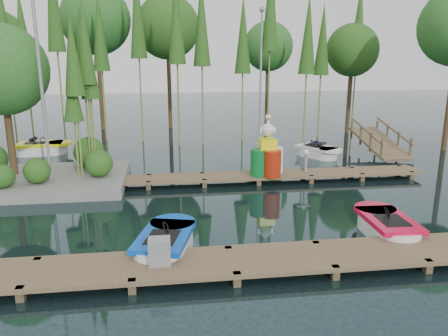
{
  "coord_description": "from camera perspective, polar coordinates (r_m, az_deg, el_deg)",
  "views": [
    {
      "loc": [
        -1.38,
        -13.26,
        4.67
      ],
      "look_at": [
        0.5,
        0.5,
        1.1
      ],
      "focal_mm": 35.0,
      "sensor_mm": 36.0,
      "label": 1
    }
  ],
  "objects": [
    {
      "name": "far_dock",
      "position": [
        16.54,
        0.78,
        -1.15
      ],
      "size": [
        15.0,
        1.2,
        0.5
      ],
      "color": "brown",
      "rests_on": "ground"
    },
    {
      "name": "boat_red",
      "position": [
        12.52,
        20.5,
        -7.24
      ],
      "size": [
        1.23,
        2.55,
        0.85
      ],
      "rotation": [
        0.0,
        0.0,
        -0.04
      ],
      "color": "white",
      "rests_on": "ground"
    },
    {
      "name": "tree_screen",
      "position": [
        23.91,
        -9.82,
        17.68
      ],
      "size": [
        34.42,
        18.53,
        10.31
      ],
      "color": "#45311D",
      "rests_on": "ground"
    },
    {
      "name": "boat_blue",
      "position": [
        10.81,
        -7.66,
        -9.85
      ],
      "size": [
        1.77,
        2.78,
        0.86
      ],
      "rotation": [
        0.0,
        0.0,
        -0.26
      ],
      "color": "white",
      "rests_on": "ground"
    },
    {
      "name": "utility_cabinet",
      "position": [
        9.66,
        -8.42,
        -10.72
      ],
      "size": [
        0.47,
        0.4,
        0.58
      ],
      "primitive_type": "cube",
      "color": "gray",
      "rests_on": "near_dock"
    },
    {
      "name": "island",
      "position": [
        17.33,
        -24.51,
        8.22
      ],
      "size": [
        6.2,
        4.2,
        6.75
      ],
      "color": "slate",
      "rests_on": "ground"
    },
    {
      "name": "boat_yellow_far",
      "position": [
        23.16,
        -22.75,
        2.38
      ],
      "size": [
        2.83,
        1.47,
        1.36
      ],
      "rotation": [
        0.0,
        0.0,
        -0.26
      ],
      "color": "white",
      "rests_on": "ground"
    },
    {
      "name": "lamp_island",
      "position": [
        16.29,
        -22.95,
        11.87
      ],
      "size": [
        0.3,
        0.3,
        7.25
      ],
      "color": "gray",
      "rests_on": "ground"
    },
    {
      "name": "lamp_rear",
      "position": [
        24.85,
        4.85,
        13.42
      ],
      "size": [
        0.3,
        0.3,
        7.25
      ],
      "color": "gray",
      "rests_on": "ground"
    },
    {
      "name": "near_dock",
      "position": [
        9.91,
        1.08,
        -12.16
      ],
      "size": [
        18.0,
        1.5,
        0.5
      ],
      "color": "brown",
      "rests_on": "ground"
    },
    {
      "name": "boat_white_far",
      "position": [
        21.27,
        12.12,
        2.11
      ],
      "size": [
        2.18,
        2.61,
        1.13
      ],
      "rotation": [
        0.0,
        0.0,
        -0.32
      ],
      "color": "white",
      "rests_on": "ground"
    },
    {
      "name": "seagull_post",
      "position": [
        17.06,
        10.68,
        1.41
      ],
      "size": [
        0.56,
        0.3,
        0.9
      ],
      "color": "gray",
      "rests_on": "far_dock"
    },
    {
      "name": "ramp",
      "position": [
        22.69,
        19.62,
        3.21
      ],
      "size": [
        1.5,
        3.94,
        1.49
      ],
      "color": "brown",
      "rests_on": "ground"
    },
    {
      "name": "yellow_barrel",
      "position": [
        16.63,
        4.87,
        0.64
      ],
      "size": [
        0.57,
        0.57,
        0.85
      ],
      "primitive_type": "cylinder",
      "color": "#FFFB0D",
      "rests_on": "far_dock"
    },
    {
      "name": "drum_cluster",
      "position": [
        16.48,
        5.82,
        1.38
      ],
      "size": [
        1.33,
        1.22,
        2.29
      ],
      "color": "#0B6927",
      "rests_on": "far_dock"
    },
    {
      "name": "ground_plane",
      "position": [
        14.12,
        -1.74,
        -4.9
      ],
      "size": [
        90.0,
        90.0,
        0.0
      ],
      "primitive_type": "plane",
      "color": "#1D3337"
    }
  ]
}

